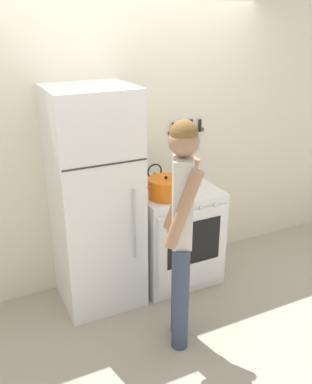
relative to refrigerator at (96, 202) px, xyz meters
The scene contains 9 objects.
ground_plane 1.10m from the refrigerator, 33.71° to the left, with size 14.00×14.00×0.00m, color #B2A893.
wall_back 0.66m from the refrigerator, 36.22° to the left, with size 10.00×0.06×2.55m.
refrigerator is the anchor object (origin of this frame).
stove_range 0.90m from the refrigerator, ahead, with size 0.74×0.66×0.92m.
dutch_oven_pot 0.61m from the refrigerator, 11.92° to the right, with size 0.35×0.31×0.20m.
tea_kettle 0.62m from the refrigerator, 11.36° to the left, with size 0.24×0.19×0.23m.
utensil_jar 0.96m from the refrigerator, ahead, with size 0.07×0.07×0.28m.
person 0.88m from the refrigerator, 64.47° to the right, with size 0.39×0.43×1.76m.
wall_knife_strip 1.14m from the refrigerator, 15.83° to the left, with size 0.38×0.03×0.35m.
Camera 1 is at (-1.43, -3.45, 2.38)m, focal length 40.00 mm.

